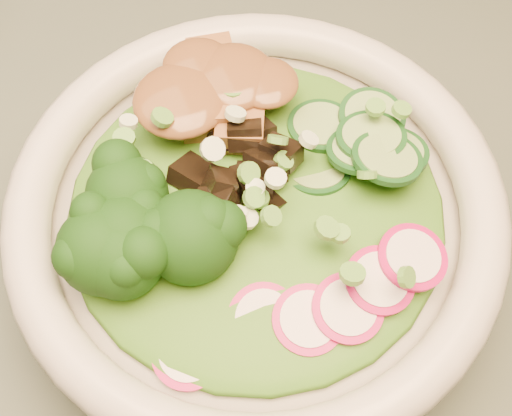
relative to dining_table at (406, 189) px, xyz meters
name	(u,v)px	position (x,y,z in m)	size (l,w,h in m)	color
floor	(337,381)	(0.00, 0.00, -0.64)	(4.00, 4.00, 0.00)	#4F311B
dining_table	(406,189)	(0.00, 0.00, 0.00)	(1.20, 0.80, 0.75)	black
salad_bowl	(256,224)	(-0.17, -0.07, 0.16)	(0.30, 0.30, 0.08)	beige
lettuce_bed	(256,207)	(-0.17, -0.07, 0.18)	(0.23, 0.23, 0.03)	#2F6615
broccoli_florets	(146,246)	(-0.24, -0.08, 0.20)	(0.09, 0.08, 0.05)	black
radish_slices	(324,305)	(-0.15, -0.14, 0.19)	(0.12, 0.04, 0.02)	#B70E55
cucumber_slices	(364,149)	(-0.09, -0.06, 0.19)	(0.08, 0.08, 0.04)	#8ABD69
mushroom_heap	(245,176)	(-0.17, -0.05, 0.20)	(0.08, 0.08, 0.04)	black
tofu_cubes	(206,108)	(-0.18, 0.00, 0.19)	(0.10, 0.07, 0.04)	#926130
peanut_sauce	(205,93)	(-0.18, 0.00, 0.21)	(0.08, 0.06, 0.02)	brown
scallion_garnish	(256,184)	(-0.17, -0.07, 0.21)	(0.21, 0.21, 0.03)	#5CA138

